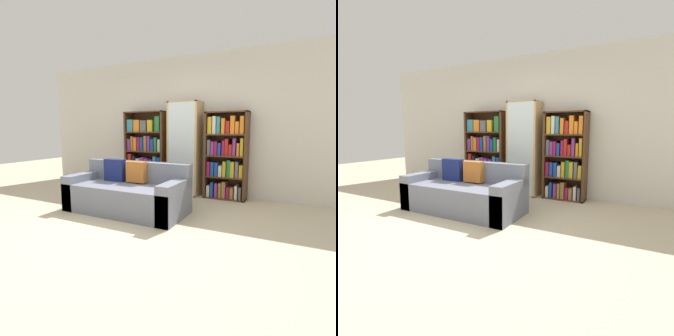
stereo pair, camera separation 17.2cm
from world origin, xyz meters
The scene contains 7 objects.
ground_plane centered at (0.00, 0.00, 0.00)m, with size 16.00×16.00×0.00m, color beige.
wall_back centered at (0.00, 2.28, 1.35)m, with size 7.04×0.06×2.70m.
couch centered at (-0.29, 0.63, 0.28)m, with size 1.87×0.84×0.79m.
bookshelf_left centered at (-0.82, 2.08, 0.79)m, with size 0.91×0.32×1.64m.
display_cabinet centered at (0.07, 2.06, 0.90)m, with size 0.61×0.36×1.80m.
bookshelf_right centered at (0.88, 2.08, 0.78)m, with size 0.76×0.32×1.59m.
wine_bottle centered at (0.43, 1.31, 0.15)m, with size 0.09×0.09×0.36m.
Camera 1 is at (2.05, -2.67, 1.25)m, focal length 28.00 mm.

